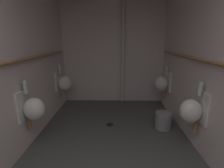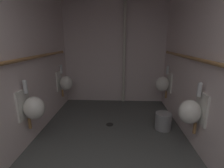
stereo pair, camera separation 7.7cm
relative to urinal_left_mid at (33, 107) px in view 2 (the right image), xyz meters
The scene contains 13 objects.
floor 1.32m from the urinal_left_mid, ahead, with size 2.67×4.15×0.08m, color #4C4F4C.
wall_left 0.72m from the urinal_left_mid, behind, with size 0.06×4.15×2.67m, color silver.
wall_right 2.53m from the urinal_left_mid, ahead, with size 0.06×4.15×2.67m, color silver.
wall_back 2.44m from the urinal_left_mid, 61.23° to the left, with size 2.67×0.06×2.67m, color silver.
urinal_left_mid is the anchor object (origin of this frame).
urinal_left_far 1.45m from the urinal_left_mid, 90.00° to the left, with size 0.32×0.30×0.76m.
urinal_right_mid 2.26m from the urinal_left_mid, ahead, with size 0.32×0.30×0.76m.
urinal_right_far 2.68m from the urinal_left_mid, 32.86° to the left, with size 0.32×0.30×0.76m.
supply_pipe_left 0.69m from the urinal_left_mid, 166.69° to the left, with size 0.06×3.33×0.06m.
supply_pipe_right 2.44m from the urinal_left_mid, ahead, with size 0.06×3.37×0.06m.
standpipe_back_wall 2.48m from the urinal_left_mid, 54.82° to the left, with size 0.07×0.07×2.62m, color beige.
floor_drain 1.44m from the urinal_left_mid, 33.16° to the left, with size 0.14×0.14×0.01m, color black.
waste_bin 2.21m from the urinal_left_mid, 16.18° to the left, with size 0.29×0.29×0.31m, color gray.
Camera 2 is at (0.13, -0.13, 1.58)m, focal length 26.05 mm.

